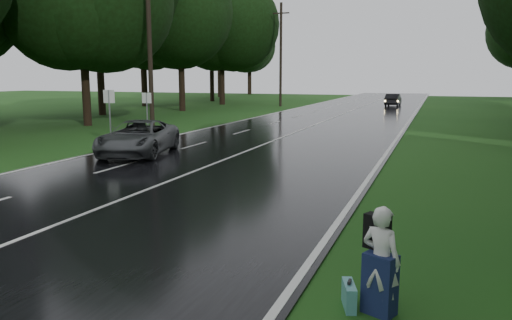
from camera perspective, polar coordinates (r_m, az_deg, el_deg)
The scene contains 13 objects.
road at distance 27.88m, azimuth 4.07°, elevation 3.00°, with size 12.00×140.00×0.04m, color black.
lane_center at distance 27.88m, azimuth 4.07°, elevation 3.05°, with size 0.12×140.00×0.01m, color silver.
grey_car at distance 21.07m, azimuth -13.50°, elevation 2.55°, with size 2.35×5.09×1.41m, color #55595B.
far_car at distance 55.93m, azimuth 15.64°, elevation 6.75°, with size 1.40×4.02×1.32m, color black.
hitchhiker at distance 7.15m, azimuth 14.25°, elevation -11.63°, with size 0.67×0.65×1.56m.
suitcase at distance 7.42m, azimuth 10.75°, elevation -15.21°, with size 0.15×0.51×0.36m, color teal.
utility_pole_mid at distance 30.59m, azimuth -11.91°, elevation 3.37°, with size 1.80×0.28×10.69m, color black, non-canonical shape.
utility_pole_far at distance 53.98m, azimuth 2.84°, elevation 6.26°, with size 1.80×0.28×10.92m, color black, non-canonical shape.
road_sign_a at distance 25.11m, azimuth -16.46°, elevation 1.83°, with size 0.63×0.10×2.62m, color white, non-canonical shape.
road_sign_b at distance 27.77m, azimuth -12.43°, elevation 2.72°, with size 0.57×0.10×2.38m, color white, non-canonical shape.
tree_left_d at distance 34.79m, azimuth -18.93°, elevation 3.81°, with size 8.83×8.83×13.80m, color black, non-canonical shape.
tree_left_e at distance 47.29m, azimuth -8.53°, elevation 5.66°, with size 9.91×9.91×15.48m, color black, non-canonical shape.
tree_left_f at distance 57.34m, azimuth -3.94°, elevation 6.45°, with size 9.72×9.72×15.19m, color black, non-canonical shape.
Camera 1 is at (7.79, -6.57, 3.29)m, focal length 34.44 mm.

